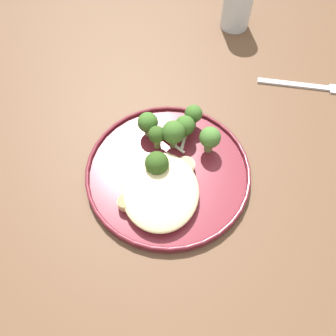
{
  "coord_description": "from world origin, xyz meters",
  "views": [
    {
      "loc": [
        0.29,
        -0.03,
        1.26
      ],
      "look_at": [
        -0.01,
        -0.03,
        0.76
      ],
      "focal_mm": 35.7,
      "sensor_mm": 36.0,
      "label": 1
    }
  ],
  "objects_px": {
    "seared_scallop_center_golden": "(168,171)",
    "seared_scallop_rear_pale": "(166,198)",
    "broccoli_floret_tall_stalk": "(148,123)",
    "water_glass": "(237,6)",
    "dinner_plate": "(168,171)",
    "dinner_fork": "(306,86)",
    "seared_scallop_tilted_round": "(186,165)",
    "seared_scallop_half_hidden": "(186,187)",
    "broccoli_floret_small_sprig": "(210,138)",
    "broccoli_floret_beside_noodles": "(183,126)",
    "broccoli_floret_center_pile": "(173,133)",
    "broccoli_floret_front_edge": "(157,162)",
    "broccoli_floret_split_head": "(193,115)",
    "seared_scallop_left_edge": "(125,203)",
    "broccoli_floret_left_leaning": "(157,135)",
    "seared_scallop_front_small": "(154,168)"
  },
  "relations": [
    {
      "from": "seared_scallop_front_small",
      "to": "broccoli_floret_split_head",
      "type": "distance_m",
      "value": 0.13
    },
    {
      "from": "broccoli_floret_small_sprig",
      "to": "broccoli_floret_tall_stalk",
      "type": "relative_size",
      "value": 1.09
    },
    {
      "from": "broccoli_floret_beside_noodles",
      "to": "broccoli_floret_tall_stalk",
      "type": "relative_size",
      "value": 1.02
    },
    {
      "from": "seared_scallop_rear_pale",
      "to": "water_glass",
      "type": "distance_m",
      "value": 0.5
    },
    {
      "from": "broccoli_floret_center_pile",
      "to": "dinner_fork",
      "type": "relative_size",
      "value": 0.33
    },
    {
      "from": "dinner_plate",
      "to": "broccoli_floret_front_edge",
      "type": "distance_m",
      "value": 0.04
    },
    {
      "from": "seared_scallop_front_small",
      "to": "broccoli_floret_front_edge",
      "type": "relative_size",
      "value": 0.44
    },
    {
      "from": "seared_scallop_center_golden",
      "to": "seared_scallop_rear_pale",
      "type": "distance_m",
      "value": 0.05
    },
    {
      "from": "seared_scallop_front_small",
      "to": "broccoli_floret_beside_noodles",
      "type": "relative_size",
      "value": 0.47
    },
    {
      "from": "broccoli_floret_front_edge",
      "to": "water_glass",
      "type": "distance_m",
      "value": 0.45
    },
    {
      "from": "broccoli_floret_split_head",
      "to": "seared_scallop_left_edge",
      "type": "bearing_deg",
      "value": -35.15
    },
    {
      "from": "broccoli_floret_center_pile",
      "to": "broccoli_floret_small_sprig",
      "type": "bearing_deg",
      "value": 82.44
    },
    {
      "from": "seared_scallop_center_golden",
      "to": "seared_scallop_rear_pale",
      "type": "xyz_separation_m",
      "value": [
        0.05,
        -0.0,
        -0.0
      ]
    },
    {
      "from": "seared_scallop_left_edge",
      "to": "dinner_fork",
      "type": "xyz_separation_m",
      "value": [
        -0.28,
        0.36,
        -0.02
      ]
    },
    {
      "from": "dinner_plate",
      "to": "broccoli_floret_front_edge",
      "type": "bearing_deg",
      "value": -84.62
    },
    {
      "from": "seared_scallop_half_hidden",
      "to": "broccoli_floret_small_sprig",
      "type": "xyz_separation_m",
      "value": [
        -0.08,
        0.04,
        0.02
      ]
    },
    {
      "from": "water_glass",
      "to": "dinner_fork",
      "type": "height_order",
      "value": "water_glass"
    },
    {
      "from": "dinner_plate",
      "to": "dinner_fork",
      "type": "height_order",
      "value": "dinner_plate"
    },
    {
      "from": "seared_scallop_left_edge",
      "to": "broccoli_floret_left_leaning",
      "type": "bearing_deg",
      "value": 156.98
    },
    {
      "from": "water_glass",
      "to": "dinner_plate",
      "type": "bearing_deg",
      "value": -21.51
    },
    {
      "from": "broccoli_floret_small_sprig",
      "to": "broccoli_floret_front_edge",
      "type": "xyz_separation_m",
      "value": [
        0.05,
        -0.09,
        -0.0
      ]
    },
    {
      "from": "seared_scallop_left_edge",
      "to": "broccoli_floret_split_head",
      "type": "bearing_deg",
      "value": 144.85
    },
    {
      "from": "broccoli_floret_front_edge",
      "to": "broccoli_floret_split_head",
      "type": "bearing_deg",
      "value": 147.18
    },
    {
      "from": "dinner_plate",
      "to": "broccoli_floret_split_head",
      "type": "distance_m",
      "value": 0.12
    },
    {
      "from": "broccoli_floret_left_leaning",
      "to": "seared_scallop_half_hidden",
      "type": "bearing_deg",
      "value": 27.8
    },
    {
      "from": "broccoli_floret_tall_stalk",
      "to": "dinner_fork",
      "type": "relative_size",
      "value": 0.27
    },
    {
      "from": "broccoli_floret_front_edge",
      "to": "dinner_fork",
      "type": "height_order",
      "value": "broccoli_floret_front_edge"
    },
    {
      "from": "seared_scallop_tilted_round",
      "to": "water_glass",
      "type": "relative_size",
      "value": 0.28
    },
    {
      "from": "seared_scallop_center_golden",
      "to": "broccoli_floret_center_pile",
      "type": "distance_m",
      "value": 0.07
    },
    {
      "from": "seared_scallop_left_edge",
      "to": "seared_scallop_rear_pale",
      "type": "distance_m",
      "value": 0.07
    },
    {
      "from": "broccoli_floret_split_head",
      "to": "seared_scallop_front_small",
      "type": "bearing_deg",
      "value": -35.14
    },
    {
      "from": "broccoli_floret_beside_noodles",
      "to": "water_glass",
      "type": "xyz_separation_m",
      "value": [
        -0.34,
        0.13,
        0.01
      ]
    },
    {
      "from": "dinner_plate",
      "to": "seared_scallop_half_hidden",
      "type": "xyz_separation_m",
      "value": [
        0.04,
        0.03,
        0.01
      ]
    },
    {
      "from": "seared_scallop_half_hidden",
      "to": "dinner_plate",
      "type": "bearing_deg",
      "value": -143.08
    },
    {
      "from": "broccoli_floret_small_sprig",
      "to": "dinner_fork",
      "type": "relative_size",
      "value": 0.3
    },
    {
      "from": "seared_scallop_tilted_round",
      "to": "broccoli_floret_front_edge",
      "type": "bearing_deg",
      "value": -82.87
    },
    {
      "from": "dinner_plate",
      "to": "broccoli_floret_front_edge",
      "type": "height_order",
      "value": "broccoli_floret_front_edge"
    },
    {
      "from": "seared_scallop_tilted_round",
      "to": "broccoli_floret_split_head",
      "type": "distance_m",
      "value": 0.1
    },
    {
      "from": "seared_scallop_front_small",
      "to": "broccoli_floret_small_sprig",
      "type": "height_order",
      "value": "broccoli_floret_small_sprig"
    },
    {
      "from": "broccoli_floret_tall_stalk",
      "to": "broccoli_floret_center_pile",
      "type": "bearing_deg",
      "value": 57.41
    },
    {
      "from": "seared_scallop_half_hidden",
      "to": "seared_scallop_front_small",
      "type": "xyz_separation_m",
      "value": [
        -0.04,
        -0.05,
        -0.0
      ]
    },
    {
      "from": "seared_scallop_left_edge",
      "to": "broccoli_floret_center_pile",
      "type": "bearing_deg",
      "value": 146.28
    },
    {
      "from": "seared_scallop_front_small",
      "to": "broccoli_floret_tall_stalk",
      "type": "relative_size",
      "value": 0.48
    },
    {
      "from": "broccoli_floret_center_pile",
      "to": "broccoli_floret_beside_noodles",
      "type": "bearing_deg",
      "value": 137.66
    },
    {
      "from": "seared_scallop_tilted_round",
      "to": "broccoli_floret_beside_noodles",
      "type": "relative_size",
      "value": 0.62
    },
    {
      "from": "broccoli_floret_tall_stalk",
      "to": "water_glass",
      "type": "relative_size",
      "value": 0.44
    },
    {
      "from": "seared_scallop_half_hidden",
      "to": "broccoli_floret_split_head",
      "type": "relative_size",
      "value": 0.69
    },
    {
      "from": "seared_scallop_front_small",
      "to": "broccoli_floret_split_head",
      "type": "relative_size",
      "value": 0.49
    },
    {
      "from": "broccoli_floret_split_head",
      "to": "water_glass",
      "type": "height_order",
      "value": "water_glass"
    },
    {
      "from": "broccoli_floret_left_leaning",
      "to": "broccoli_floret_front_edge",
      "type": "distance_m",
      "value": 0.06
    }
  ]
}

